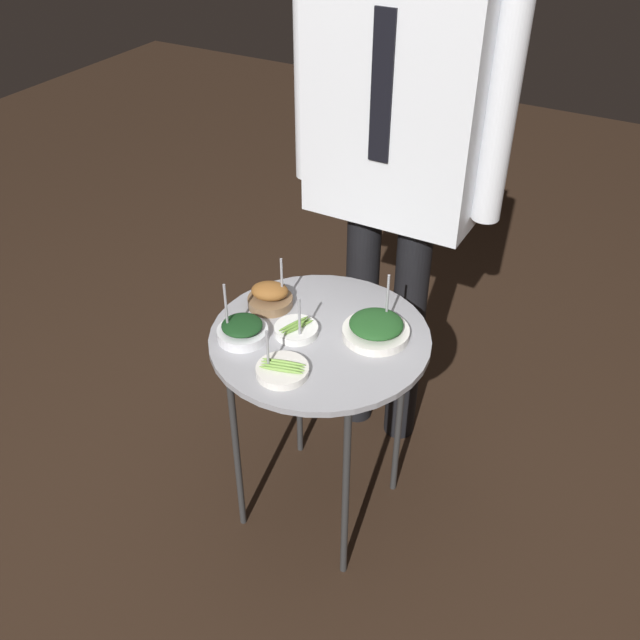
{
  "coord_description": "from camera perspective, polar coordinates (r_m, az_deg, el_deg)",
  "views": [
    {
      "loc": [
        0.73,
        -1.32,
        1.86
      ],
      "look_at": [
        0.0,
        0.0,
        0.74
      ],
      "focal_mm": 40.0,
      "sensor_mm": 36.0,
      "label": 1
    }
  ],
  "objects": [
    {
      "name": "bowl_asparagus_back_left",
      "position": [
        1.9,
        -1.91,
        -0.77
      ],
      "size": [
        0.12,
        0.12,
        0.14
      ],
      "color": "white",
      "rests_on": "serving_cart"
    },
    {
      "name": "bowl_spinach_front_right",
      "position": [
        1.89,
        4.51,
        -0.68
      ],
      "size": [
        0.18,
        0.18,
        0.17
      ],
      "color": "silver",
      "rests_on": "serving_cart"
    },
    {
      "name": "bowl_asparagus_front_left",
      "position": [
        1.78,
        -3.04,
        -3.99
      ],
      "size": [
        0.13,
        0.13,
        0.13
      ],
      "color": "silver",
      "rests_on": "serving_cart"
    },
    {
      "name": "serving_cart",
      "position": [
        1.94,
        0.0,
        -2.6
      ],
      "size": [
        0.6,
        0.6,
        0.69
      ],
      "color": "#939399",
      "rests_on": "ground_plane"
    },
    {
      "name": "ground_plane",
      "position": [
        2.39,
        0.0,
        -14.49
      ],
      "size": [
        8.0,
        8.0,
        0.0
      ],
      "primitive_type": "plane",
      "color": "black"
    },
    {
      "name": "waiter_figure",
      "position": [
        2.05,
        6.13,
        14.63
      ],
      "size": [
        0.64,
        0.24,
        1.74
      ],
      "color": "black",
      "rests_on": "ground_plane"
    },
    {
      "name": "bowl_roast_near_rim",
      "position": [
        2.0,
        -4.01,
        1.89
      ],
      "size": [
        0.13,
        0.13,
        0.16
      ],
      "color": "brown",
      "rests_on": "serving_cart"
    },
    {
      "name": "bowl_spinach_front_center",
      "position": [
        1.89,
        -6.23,
        -0.82
      ],
      "size": [
        0.14,
        0.14,
        0.17
      ],
      "color": "silver",
      "rests_on": "serving_cart"
    }
  ]
}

